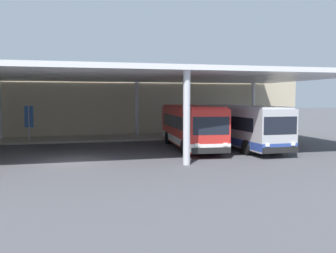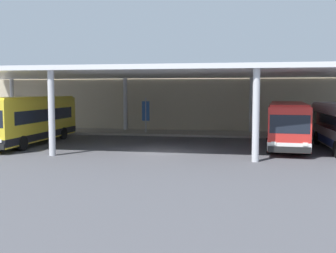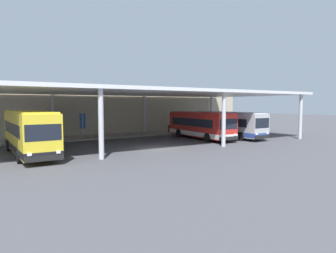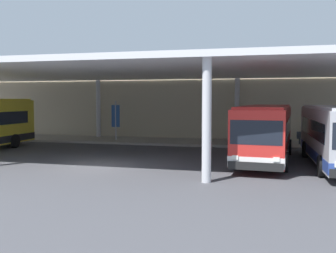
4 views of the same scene
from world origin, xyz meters
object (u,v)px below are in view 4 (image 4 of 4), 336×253
bus_second_bay (266,132)px  trash_bin (277,137)px  banner_sign (116,118)px  bench_waiting (309,138)px

bus_second_bay → trash_bin: 7.90m
trash_bin → banner_sign: bearing=-175.9°
bench_waiting → banner_sign: banner_sign is taller
bench_waiting → bus_second_bay: bearing=-112.0°
trash_bin → banner_sign: size_ratio=0.31×
bench_waiting → trash_bin: trash_bin is taller
bus_second_bay → banner_sign: size_ratio=3.34×
bus_second_bay → trash_bin: bus_second_bay is taller
bus_second_bay → bench_waiting: bus_second_bay is taller
bench_waiting → trash_bin: size_ratio=1.84×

